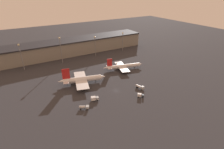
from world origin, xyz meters
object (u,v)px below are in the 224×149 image
Objects in this scene: service_vehicle_0 at (84,107)px; service_vehicle_1 at (140,87)px; airplane_0 at (82,79)px; service_vehicle_2 at (140,95)px; airplane_1 at (123,66)px; service_vehicle_3 at (94,98)px.

service_vehicle_1 reaches higher than service_vehicle_0.
airplane_0 is 8.20× the size of service_vehicle_2.
service_vehicle_2 is at bearing -93.69° from airplane_1.
service_vehicle_0 is 0.86× the size of service_vehicle_1.
airplane_1 is at bearing 65.78° from service_vehicle_0.
service_vehicle_1 is (36.56, -31.59, -2.17)m from airplane_0.
airplane_0 is at bearing 100.15° from service_vehicle_3.
airplane_1 is 5.22× the size of service_vehicle_1.
service_vehicle_0 is (-11.97, -33.33, -2.41)m from airplane_0.
service_vehicle_0 is 1.37× the size of service_vehicle_2.
airplane_0 is 35.50m from service_vehicle_0.
airplane_1 is 70.15m from service_vehicle_0.
service_vehicle_3 is at bearing -109.42° from service_vehicle_1.
airplane_1 is 8.34× the size of service_vehicle_2.
service_vehicle_1 is 1.60× the size of service_vehicle_2.
airplane_0 is 5.97× the size of service_vehicle_0.
service_vehicle_3 is (-38.48, 3.66, 0.08)m from service_vehicle_1.
service_vehicle_3 is at bearing 59.15° from service_vehicle_0.
service_vehicle_2 is (-16.15, -47.79, -1.56)m from airplane_1.
airplane_1 reaches higher than service_vehicle_1.
service_vehicle_1 is 11.85m from service_vehicle_2.
airplane_1 reaches higher than service_vehicle_3.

